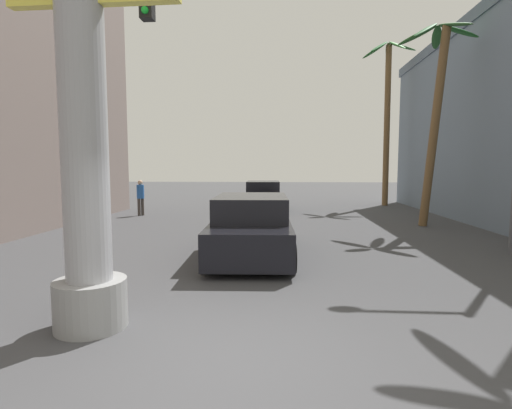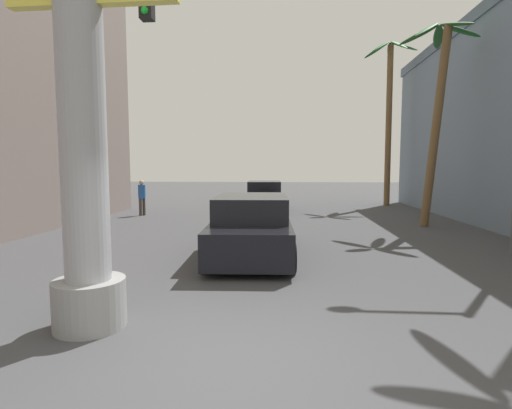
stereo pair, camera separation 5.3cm
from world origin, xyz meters
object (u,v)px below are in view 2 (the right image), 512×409
(neon_sign_pole, at_px, (79,13))
(car_far, at_px, (264,197))
(palm_tree_mid_right, at_px, (437,99))
(pedestrian_far_left, at_px, (142,195))
(traffic_light_mast, at_px, (0,68))
(street_lamp, at_px, (509,83))
(car_lead, at_px, (252,227))
(palm_tree_far_right, at_px, (389,108))

(neon_sign_pole, bearing_deg, car_far, 83.70)
(car_far, bearing_deg, palm_tree_mid_right, -35.65)
(pedestrian_far_left, bearing_deg, palm_tree_mid_right, -11.35)
(neon_sign_pole, xyz_separation_m, traffic_light_mast, (-2.79, 2.22, -0.13))
(neon_sign_pole, xyz_separation_m, street_lamp, (8.41, 5.38, 0.06))
(neon_sign_pole, distance_m, traffic_light_mast, 3.57)
(pedestrian_far_left, bearing_deg, neon_sign_pole, -72.95)
(car_lead, xyz_separation_m, pedestrian_far_left, (-5.91, 8.11, 0.24))
(street_lamp, distance_m, palm_tree_mid_right, 5.13)
(traffic_light_mast, distance_m, car_lead, 6.44)
(street_lamp, xyz_separation_m, car_lead, (-6.49, -0.50, -3.68))
(traffic_light_mast, relative_size, car_far, 1.35)
(neon_sign_pole, relative_size, traffic_light_mast, 1.55)
(traffic_light_mast, relative_size, palm_tree_mid_right, 0.77)
(neon_sign_pole, xyz_separation_m, car_lead, (1.92, 4.88, -3.62))
(traffic_light_mast, bearing_deg, car_far, 71.16)
(palm_tree_mid_right, bearing_deg, car_far, 144.35)
(neon_sign_pole, relative_size, car_far, 2.09)
(traffic_light_mast, distance_m, pedestrian_far_left, 11.32)
(street_lamp, relative_size, pedestrian_far_left, 4.38)
(traffic_light_mast, distance_m, palm_tree_mid_right, 14.01)
(car_far, relative_size, palm_tree_far_right, 0.46)
(street_lamp, relative_size, palm_tree_far_right, 0.77)
(pedestrian_far_left, bearing_deg, street_lamp, -31.55)
(car_far, relative_size, pedestrian_far_left, 2.63)
(palm_tree_far_right, bearing_deg, car_lead, -116.16)
(car_lead, relative_size, pedestrian_far_left, 3.03)
(car_lead, bearing_deg, palm_tree_mid_right, 40.42)
(neon_sign_pole, bearing_deg, street_lamp, 32.61)
(street_lamp, relative_size, palm_tree_mid_right, 0.95)
(car_lead, bearing_deg, street_lamp, 4.39)
(palm_tree_mid_right, relative_size, palm_tree_far_right, 0.81)
(palm_tree_far_right, height_order, pedestrian_far_left, palm_tree_far_right)
(palm_tree_far_right, bearing_deg, car_far, -153.51)
(street_lamp, height_order, pedestrian_far_left, street_lamp)
(street_lamp, bearing_deg, pedestrian_far_left, 148.45)
(car_far, height_order, palm_tree_mid_right, palm_tree_mid_right)
(traffic_light_mast, height_order, palm_tree_mid_right, palm_tree_mid_right)
(palm_tree_far_right, xyz_separation_m, pedestrian_far_left, (-12.81, -5.93, -4.75))
(car_far, distance_m, palm_tree_far_right, 9.39)
(traffic_light_mast, bearing_deg, palm_tree_mid_right, 36.21)
(neon_sign_pole, relative_size, pedestrian_far_left, 5.48)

